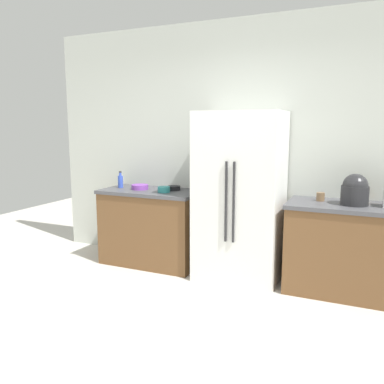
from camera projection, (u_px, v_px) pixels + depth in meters
The scene contains 12 objects.
ground_plane at pixel (160, 350), 2.92m from camera, with size 9.83×9.83×0.00m, color beige.
kitchen_back_panel at pixel (242, 147), 4.49m from camera, with size 4.92×0.10×2.80m, color silver.
counter_left at pixel (152, 227), 4.72m from camera, with size 1.18×0.63×0.89m.
counter_right at pixel (353, 250), 3.83m from camera, with size 1.28×0.63×0.89m.
refrigerator at pixel (240, 197), 4.18m from camera, with size 0.88×0.67×1.79m.
rice_cooker at pixel (355, 191), 3.73m from camera, with size 0.25×0.25×0.30m.
bottle_a at pixel (120, 181), 4.81m from camera, with size 0.06×0.06×0.20m.
cup_a at pixel (364, 198), 3.89m from camera, with size 0.07×0.07×0.07m, color orange.
cup_b at pixel (320, 197), 3.95m from camera, with size 0.08×0.08×0.09m, color brown.
bowl_a at pixel (164, 189), 4.47m from camera, with size 0.14×0.14×0.07m, color teal.
bowl_b at pixel (140, 187), 4.69m from camera, with size 0.20×0.20×0.06m, color purple.
bowl_c at pixel (174, 188), 4.62m from camera, with size 0.15×0.15×0.05m, color black.
Camera 1 is at (1.30, -2.36, 1.63)m, focal length 36.92 mm.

